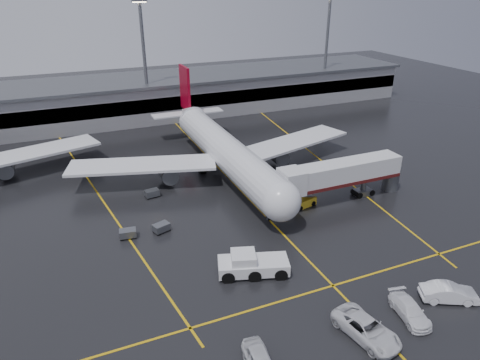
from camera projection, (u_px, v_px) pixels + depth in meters
name	position (u px, v px, depth m)	size (l,w,h in m)	color
ground	(247.00, 197.00, 63.69)	(220.00, 220.00, 0.00)	black
apron_line_centre	(247.00, 197.00, 63.69)	(0.25, 90.00, 0.02)	gold
apron_line_stop	(333.00, 286.00, 45.33)	(60.00, 0.25, 0.02)	gold
apron_line_left	(98.00, 193.00, 64.90)	(0.25, 70.00, 0.02)	gold
apron_line_right	(316.00, 156.00, 78.45)	(0.25, 70.00, 0.02)	gold
terminal	(164.00, 95.00, 101.88)	(122.00, 19.00, 8.60)	gray
light_mast_mid	(144.00, 56.00, 90.88)	(3.00, 1.20, 25.45)	#595B60
light_mast_right	(327.00, 44.00, 106.92)	(3.00, 1.20, 25.45)	#595B60
main_airliner	(223.00, 149.00, 70.02)	(48.80, 45.60, 14.10)	silver
jet_bridge	(342.00, 175.00, 61.27)	(19.90, 3.40, 6.05)	silver
pushback_tractor	(251.00, 265.00, 46.84)	(8.11, 5.25, 2.70)	silver
belt_loader	(303.00, 202.00, 61.01)	(4.03, 2.50, 2.38)	yellow
service_van_a	(366.00, 329.00, 38.51)	(3.00, 6.51, 1.81)	silver
service_van_b	(410.00, 310.00, 40.88)	(2.12, 5.22, 1.51)	white
service_van_c	(449.00, 293.00, 42.90)	(1.92, 5.50, 1.81)	white
baggage_cart_a	(161.00, 227.00, 54.78)	(2.32, 1.89, 1.12)	#595B60
baggage_cart_b	(128.00, 233.00, 53.50)	(2.16, 1.56, 1.12)	#595B60
baggage_cart_c	(152.00, 193.00, 63.56)	(2.17, 1.58, 1.12)	#595B60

